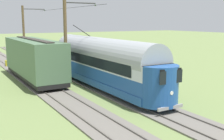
{
  "coord_description": "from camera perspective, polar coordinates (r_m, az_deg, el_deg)",
  "views": [
    {
      "loc": [
        9.21,
        24.95,
        5.69
      ],
      "look_at": [
        -2.74,
        4.55,
        1.58
      ],
      "focal_mm": 45.33,
      "sensor_mm": 36.0,
      "label": 1
    }
  ],
  "objects": [
    {
      "name": "track_end_bumper",
      "position": [
        38.09,
        -19.36,
        1.32
      ],
      "size": [
        1.8,
        0.6,
        0.8
      ],
      "primitive_type": "cube",
      "color": "#B2A519",
      "rests_on": "ground"
    },
    {
      "name": "catenary_pole_foreground",
      "position": [
        37.67,
        -17.23,
        6.8
      ],
      "size": [
        3.02,
        0.28,
        7.58
      ],
      "color": "brown",
      "rests_on": "ground"
    },
    {
      "name": "ground_plane",
      "position": [
        27.2,
        -9.89,
        -2.36
      ],
      "size": [
        220.0,
        220.0,
        0.0
      ],
      "primitive_type": "plane",
      "color": "olive"
    },
    {
      "name": "boxcar_adjacent",
      "position": [
        28.1,
        -15.53,
        2.29
      ],
      "size": [
        2.96,
        11.77,
        3.85
      ],
      "color": "#4C6B4C",
      "rests_on": "ground"
    },
    {
      "name": "overhead_wire_run",
      "position": [
        32.11,
        -10.12,
        12.13
      ],
      "size": [
        2.82,
        18.43,
        0.18
      ],
      "color": "black",
      "rests_on": "ground"
    },
    {
      "name": "vintage_streetcar",
      "position": [
        24.13,
        -2.0,
        1.69
      ],
      "size": [
        2.65,
        17.46,
        5.13
      ],
      "color": "#1E4C93",
      "rests_on": "ground"
    },
    {
      "name": "catenary_pole_mid_near",
      "position": [
        23.88,
        -9.16,
        5.59
      ],
      "size": [
        3.02,
        0.28,
        7.58
      ],
      "color": "brown",
      "rests_on": "ground"
    },
    {
      "name": "track_adjacent_siding",
      "position": [
        26.84,
        -14.39,
        -2.58
      ],
      "size": [
        2.8,
        80.0,
        0.18
      ],
      "color": "#666059",
      "rests_on": "ground"
    },
    {
      "name": "switch_stand",
      "position": [
        35.84,
        -9.38,
        1.73
      ],
      "size": [
        0.5,
        0.3,
        1.24
      ],
      "color": "black",
      "rests_on": "ground"
    },
    {
      "name": "track_streetcar_siding",
      "position": [
        28.26,
        -6.07,
        -1.7
      ],
      "size": [
        2.8,
        80.0,
        0.18
      ],
      "color": "#666059",
      "rests_on": "ground"
    }
  ]
}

